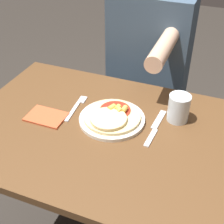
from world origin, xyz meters
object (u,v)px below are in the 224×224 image
object	(u,v)px
dining_table	(104,156)
person_diner	(149,61)
pizza	(112,116)
drinking_glass	(179,108)
fork	(77,106)
knife	(155,128)
plate	(112,119)

from	to	relation	value
dining_table	person_diner	bearing A→B (deg)	89.81
pizza	person_diner	distance (m)	0.55
drinking_glass	person_diner	size ratio (longest dim) A/B	0.08
pizza	fork	distance (m)	0.17
knife	person_diner	bearing A→B (deg)	107.98
pizza	fork	xyz separation A→B (m)	(-0.16, 0.03, -0.02)
fork	person_diner	xyz separation A→B (m)	(0.15, 0.51, -0.02)
plate	person_diner	xyz separation A→B (m)	(-0.01, 0.54, -0.02)
pizza	drinking_glass	bearing A→B (deg)	24.29
pizza	knife	size ratio (longest dim) A/B	0.97
knife	drinking_glass	world-z (taller)	drinking_glass
pizza	knife	xyz separation A→B (m)	(0.16, 0.02, -0.02)
plate	pizza	distance (m)	0.02
plate	knife	distance (m)	0.16
plate	pizza	size ratio (longest dim) A/B	1.15
dining_table	plate	bearing A→B (deg)	78.25
fork	person_diner	world-z (taller)	person_diner
fork	person_diner	size ratio (longest dim) A/B	0.14
dining_table	pizza	world-z (taller)	pizza
drinking_glass	person_diner	world-z (taller)	person_diner
pizza	knife	bearing A→B (deg)	5.94
dining_table	pizza	xyz separation A→B (m)	(0.01, 0.05, 0.16)
pizza	person_diner	bearing A→B (deg)	91.11
knife	person_diner	world-z (taller)	person_diner
dining_table	drinking_glass	bearing A→B (deg)	33.10
pizza	drinking_glass	world-z (taller)	drinking_glass
pizza	fork	size ratio (longest dim) A/B	1.21
plate	pizza	bearing A→B (deg)	-79.88
dining_table	pizza	distance (m)	0.17
dining_table	fork	world-z (taller)	fork
drinking_glass	pizza	bearing A→B (deg)	-155.71
knife	dining_table	bearing A→B (deg)	-158.09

